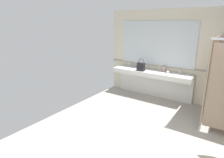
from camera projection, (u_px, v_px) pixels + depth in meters
The scene contains 7 objects.
wall_back at pixel (205, 59), 5.31m from camera, with size 6.08×0.12×2.75m, color beige.
wall_back_tile_band at pixel (203, 71), 5.35m from camera, with size 6.08×0.01×0.06m, color #9E937F.
vanity_counter at pixel (152, 78), 6.07m from camera, with size 2.50×0.56×1.01m.
mirror_panel at pixel (156, 43), 5.92m from camera, with size 2.40×0.02×1.36m, color silver.
handbag at pixel (141, 66), 5.93m from camera, with size 0.24×0.13×0.39m.
soap_dispenser at pixel (164, 69), 5.85m from camera, with size 0.07×0.07×0.20m.
paper_cup at pixel (168, 73), 5.53m from camera, with size 0.07×0.07×0.10m, color white.
Camera 1 is at (0.81, -2.65, 2.35)m, focal length 30.39 mm.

